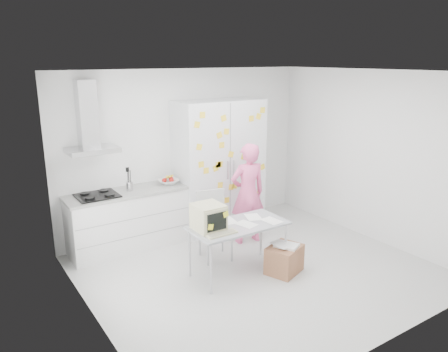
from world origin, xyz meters
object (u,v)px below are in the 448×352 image
person (248,194)px  cardboard_box (284,259)px  chair (213,220)px  desk (220,222)px

person → cardboard_box: 1.30m
person → chair: (-0.74, -0.16, -0.24)m
person → desk: bearing=45.5°
desk → chair: bearing=66.1°
desk → chair: desk is taller
desk → cardboard_box: desk is taller
person → desk: person is taller
person → chair: person is taller
person → desk: 1.26m
person → cardboard_box: person is taller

